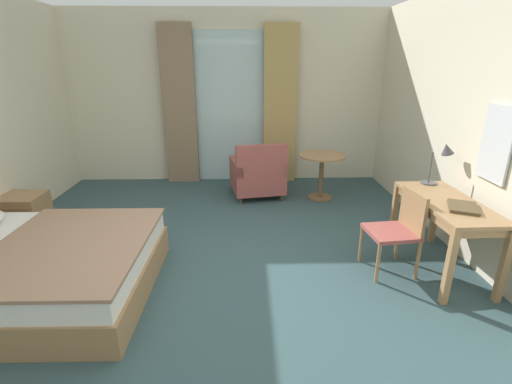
% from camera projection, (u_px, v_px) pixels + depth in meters
% --- Properties ---
extents(ground, '(6.01, 7.28, 0.10)m').
position_uv_depth(ground, '(214.00, 282.00, 3.69)').
color(ground, '#334C51').
extents(wall_back, '(5.61, 0.12, 2.87)m').
position_uv_depth(wall_back, '(227.00, 98.00, 6.38)').
color(wall_back, beige).
rests_on(wall_back, ground).
extents(balcony_glass_door, '(1.27, 0.02, 2.53)m').
position_uv_depth(balcony_glass_door, '(230.00, 109.00, 6.37)').
color(balcony_glass_door, silver).
rests_on(balcony_glass_door, ground).
extents(curtain_panel_left, '(0.55, 0.10, 2.63)m').
position_uv_depth(curtain_panel_left, '(179.00, 107.00, 6.23)').
color(curtain_panel_left, '#897056').
rests_on(curtain_panel_left, ground).
extents(curtain_panel_right, '(0.57, 0.10, 2.63)m').
position_uv_depth(curtain_panel_right, '(280.00, 107.00, 6.28)').
color(curtain_panel_right, tan).
rests_on(curtain_panel_right, ground).
extents(bed, '(2.06, 1.72, 1.11)m').
position_uv_depth(bed, '(29.00, 268.00, 3.33)').
color(bed, '#9E754C').
rests_on(bed, ground).
extents(nightstand, '(0.50, 0.47, 0.49)m').
position_uv_depth(nightstand, '(24.00, 214.00, 4.58)').
color(nightstand, '#9E754C').
rests_on(nightstand, ground).
extents(writing_desk, '(0.58, 1.25, 0.75)m').
position_uv_depth(writing_desk, '(446.00, 210.00, 3.64)').
color(writing_desk, '#9E754C').
rests_on(writing_desk, ground).
extents(desk_chair, '(0.50, 0.49, 0.85)m').
position_uv_depth(desk_chair, '(399.00, 227.00, 3.67)').
color(desk_chair, '#9E4C47').
rests_on(desk_chair, ground).
extents(desk_lamp, '(0.31, 0.17, 0.47)m').
position_uv_depth(desk_lamp, '(443.00, 156.00, 4.01)').
color(desk_lamp, '#4C4C51').
rests_on(desk_lamp, writing_desk).
extents(closed_book, '(0.35, 0.40, 0.03)m').
position_uv_depth(closed_book, '(463.00, 207.00, 3.40)').
color(closed_book, brown).
rests_on(closed_book, writing_desk).
extents(armchair_by_window, '(0.90, 0.92, 0.89)m').
position_uv_depth(armchair_by_window, '(258.00, 175.00, 5.81)').
color(armchair_by_window, '#9E4C47').
rests_on(armchair_by_window, ground).
extents(round_cafe_table, '(0.71, 0.71, 0.70)m').
position_uv_depth(round_cafe_table, '(322.00, 166.00, 5.66)').
color(round_cafe_table, '#9E754C').
rests_on(round_cafe_table, ground).
extents(wall_mirror, '(0.02, 0.42, 0.71)m').
position_uv_depth(wall_mirror, '(496.00, 144.00, 3.43)').
color(wall_mirror, silver).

